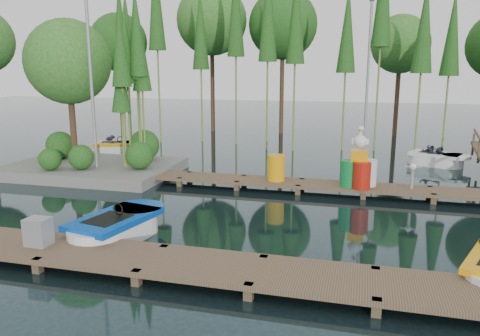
% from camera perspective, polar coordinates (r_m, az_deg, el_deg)
% --- Properties ---
extents(ground_plane, '(90.00, 90.00, 0.00)m').
position_cam_1_polar(ground_plane, '(13.64, -2.58, -4.84)').
color(ground_plane, '#1C3035').
extents(near_dock, '(18.00, 1.50, 0.50)m').
position_cam_1_polar(near_dock, '(9.62, -10.79, -10.99)').
color(near_dock, brown).
rests_on(near_dock, ground).
extents(far_dock, '(15.00, 1.20, 0.50)m').
position_cam_1_polar(far_dock, '(15.68, 3.65, -1.73)').
color(far_dock, brown).
rests_on(far_dock, ground).
extents(island, '(6.20, 4.20, 6.75)m').
position_cam_1_polar(island, '(18.78, -18.40, 9.10)').
color(island, slate).
rests_on(island, ground).
extents(tree_screen, '(34.42, 18.53, 10.31)m').
position_cam_1_polar(tree_screen, '(23.89, 0.36, 17.26)').
color(tree_screen, '#452F1D').
rests_on(tree_screen, ground).
extents(lamp_island, '(0.30, 0.30, 7.25)m').
position_cam_1_polar(lamp_island, '(17.67, -17.84, 12.48)').
color(lamp_island, gray).
rests_on(lamp_island, ground).
extents(lamp_rear, '(0.30, 0.30, 7.25)m').
position_cam_1_polar(lamp_rear, '(23.44, 15.40, 12.40)').
color(lamp_rear, gray).
rests_on(lamp_rear, ground).
extents(boat_blue, '(1.79, 2.97, 0.93)m').
position_cam_1_polar(boat_blue, '(11.48, -14.81, -7.12)').
color(boat_blue, white).
rests_on(boat_blue, ground).
extents(boat_yellow_far, '(2.94, 2.02, 1.35)m').
position_cam_1_polar(boat_yellow_far, '(22.79, -14.64, 2.40)').
color(boat_yellow_far, white).
rests_on(boat_yellow_far, ground).
extents(boat_white_far, '(2.73, 2.02, 1.18)m').
position_cam_1_polar(boat_white_far, '(21.04, 22.81, 1.01)').
color(boat_white_far, white).
rests_on(boat_white_far, ground).
extents(utility_cabinet, '(0.48, 0.41, 0.59)m').
position_cam_1_polar(utility_cabinet, '(10.81, -23.37, -7.14)').
color(utility_cabinet, gray).
rests_on(utility_cabinet, near_dock).
extents(yellow_barrel, '(0.58, 0.58, 0.87)m').
position_cam_1_polar(yellow_barrel, '(15.53, 4.43, 0.03)').
color(yellow_barrel, orange).
rests_on(yellow_barrel, far_dock).
extents(drum_cluster, '(1.11, 1.02, 1.92)m').
position_cam_1_polar(drum_cluster, '(15.11, 14.38, -0.14)').
color(drum_cluster, '#0D7D35').
rests_on(drum_cluster, far_dock).
extents(seagull_post, '(0.50, 0.27, 0.80)m').
position_cam_1_polar(seagull_post, '(15.34, 20.30, -0.44)').
color(seagull_post, gray).
rests_on(seagull_post, far_dock).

